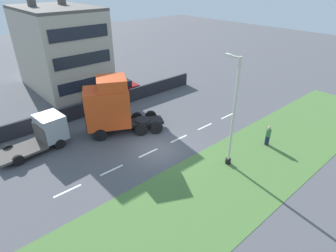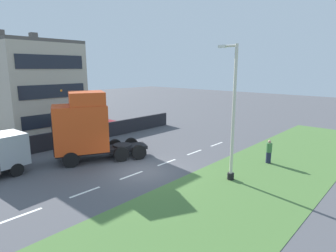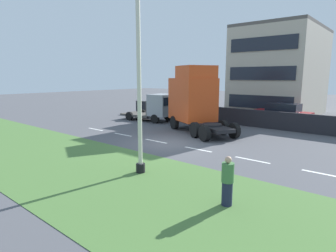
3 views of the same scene
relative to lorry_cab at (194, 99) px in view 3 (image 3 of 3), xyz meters
name	(u,v)px [view 3 (image 3 of 3)]	position (x,y,z in m)	size (l,w,h in m)	color
ground_plane	(167,143)	(-4.57, -1.18, -2.42)	(120.00, 120.00, 0.00)	#515156
grass_verge	(82,167)	(-10.57, -1.18, -2.41)	(7.00, 44.00, 0.01)	#4C7538
lane_markings	(176,145)	(-4.57, -1.88, -2.42)	(0.16, 17.80, 0.00)	white
boundary_wall	(234,116)	(4.43, -1.18, -1.72)	(0.25, 24.00, 1.40)	#232328
building_block	(281,72)	(13.36, -1.87, 2.09)	(10.90, 7.20, 10.11)	#B7AD99
lorry_cab	(194,99)	(0.00, 0.00, 0.00)	(5.02, 6.58, 4.99)	black
flatbed_truck	(158,107)	(1.44, 4.97, -1.10)	(2.49, 5.30, 2.51)	#999EA3
parked_car	(282,115)	(6.18, -4.55, -1.48)	(2.07, 4.62, 1.91)	maroon
lamp_post	(140,91)	(-9.34, -3.75, 1.08)	(1.31, 0.39, 7.70)	black
pedestrian	(227,182)	(-9.84, -8.09, -1.63)	(0.39, 0.39, 1.62)	#1E233D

